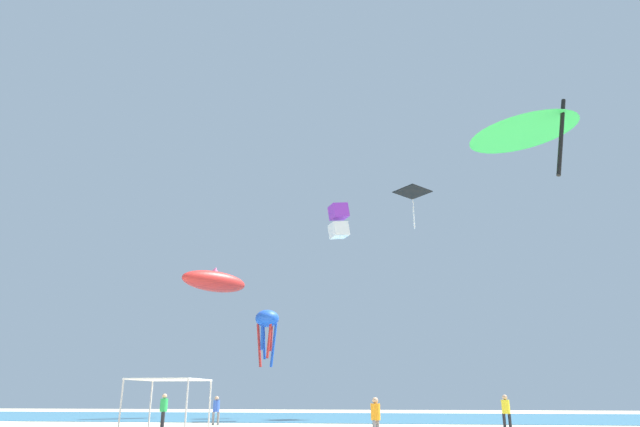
% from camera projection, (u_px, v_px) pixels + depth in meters
% --- Properties ---
extents(ocean_strip, '(110.00, 23.18, 0.03)m').
position_uv_depth(ocean_strip, '(365.00, 417.00, 45.69)').
color(ocean_strip, teal).
rests_on(ocean_strip, ground).
extents(canopy_tent, '(2.71, 2.67, 2.35)m').
position_uv_depth(canopy_tent, '(169.00, 382.00, 22.27)').
color(canopy_tent, '#B2B2B7').
rests_on(canopy_tent, ground).
extents(person_near_tent, '(0.44, 0.40, 1.68)m').
position_uv_depth(person_near_tent, '(216.00, 408.00, 33.36)').
color(person_near_tent, slate).
rests_on(person_near_tent, ground).
extents(person_leftmost, '(0.39, 0.41, 1.63)m').
position_uv_depth(person_leftmost, '(376.00, 415.00, 22.41)').
color(person_leftmost, slate).
rests_on(person_leftmost, ground).
extents(person_central, '(0.43, 0.43, 1.81)m').
position_uv_depth(person_central, '(164.00, 407.00, 31.45)').
color(person_central, black).
rests_on(person_central, ground).
extents(person_rightmost, '(0.45, 0.42, 1.75)m').
position_uv_depth(person_rightmost, '(506.00, 409.00, 28.61)').
color(person_rightmost, black).
rests_on(person_rightmost, ground).
extents(kite_box_purple, '(1.92, 1.86, 2.95)m').
position_uv_depth(kite_box_purple, '(339.00, 221.00, 44.98)').
color(kite_box_purple, purple).
extents(kite_diamond_black, '(3.65, 3.65, 3.59)m').
position_uv_depth(kite_diamond_black, '(413.00, 194.00, 49.36)').
color(kite_diamond_black, black).
extents(kite_octopus_blue, '(2.60, 2.60, 4.59)m').
position_uv_depth(kite_octopus_blue, '(267.00, 321.00, 45.24)').
color(kite_octopus_blue, blue).
extents(kite_inflatable_red, '(5.77, 6.06, 2.54)m').
position_uv_depth(kite_inflatable_red, '(214.00, 281.00, 47.54)').
color(kite_inflatable_red, red).
extents(kite_delta_green, '(6.45, 6.43, 4.01)m').
position_uv_depth(kite_delta_green, '(521.00, 125.00, 24.03)').
color(kite_delta_green, green).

